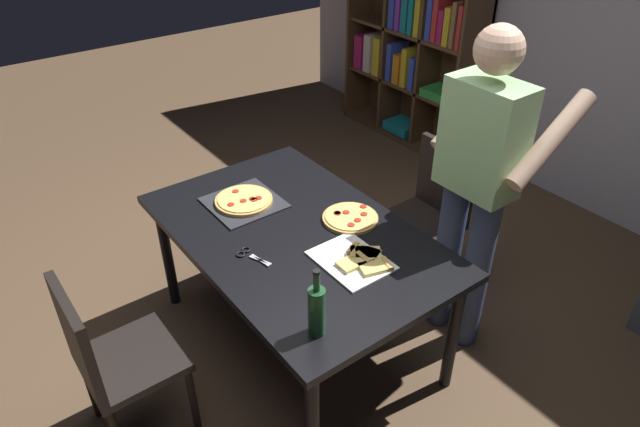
{
  "coord_description": "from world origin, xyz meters",
  "views": [
    {
      "loc": [
        1.92,
        -1.29,
        2.39
      ],
      "look_at": [
        0.0,
        0.15,
        0.8
      ],
      "focal_mm": 31.88,
      "sensor_mm": 36.0,
      "label": 1
    }
  ],
  "objects_px": {
    "chair_far_side": "(431,207)",
    "person_serving_pizza": "(478,179)",
    "dining_table": "(296,243)",
    "chair_near_camera": "(110,356)",
    "pepperoni_pizza_on_tray": "(244,201)",
    "kitchen_scissors": "(249,255)",
    "bookshelf": "(418,27)",
    "second_pizza_plain": "(350,218)",
    "wine_bottle": "(317,310)"
  },
  "relations": [
    {
      "from": "chair_far_side",
      "to": "person_serving_pizza",
      "type": "distance_m",
      "value": 0.7
    },
    {
      "from": "chair_near_camera",
      "to": "bookshelf",
      "type": "xyz_separation_m",
      "value": [
        -1.56,
        3.37,
        0.51
      ]
    },
    {
      "from": "wine_bottle",
      "to": "person_serving_pizza",
      "type": "bearing_deg",
      "value": 98.06
    },
    {
      "from": "person_serving_pizza",
      "to": "wine_bottle",
      "type": "xyz_separation_m",
      "value": [
        0.16,
        -1.1,
        -0.13
      ]
    },
    {
      "from": "pepperoni_pizza_on_tray",
      "to": "wine_bottle",
      "type": "xyz_separation_m",
      "value": [
        1.0,
        -0.25,
        0.1
      ]
    },
    {
      "from": "kitchen_scissors",
      "to": "chair_far_side",
      "type": "bearing_deg",
      "value": 91.24
    },
    {
      "from": "chair_far_side",
      "to": "wine_bottle",
      "type": "bearing_deg",
      "value": -65.02
    },
    {
      "from": "chair_near_camera",
      "to": "second_pizza_plain",
      "type": "relative_size",
      "value": 3.13
    },
    {
      "from": "dining_table",
      "to": "chair_near_camera",
      "type": "bearing_deg",
      "value": -90.0
    },
    {
      "from": "chair_far_side",
      "to": "chair_near_camera",
      "type": "bearing_deg",
      "value": -90.0
    },
    {
      "from": "dining_table",
      "to": "pepperoni_pizza_on_tray",
      "type": "xyz_separation_m",
      "value": [
        -0.38,
        -0.07,
        0.09
      ]
    },
    {
      "from": "kitchen_scissors",
      "to": "bookshelf",
      "type": "bearing_deg",
      "value": 120.7
    },
    {
      "from": "kitchen_scissors",
      "to": "second_pizza_plain",
      "type": "distance_m",
      "value": 0.57
    },
    {
      "from": "bookshelf",
      "to": "second_pizza_plain",
      "type": "relative_size",
      "value": 6.77
    },
    {
      "from": "pepperoni_pizza_on_tray",
      "to": "dining_table",
      "type": "bearing_deg",
      "value": 10.84
    },
    {
      "from": "chair_far_side",
      "to": "kitchen_scissors",
      "type": "distance_m",
      "value": 1.31
    },
    {
      "from": "dining_table",
      "to": "wine_bottle",
      "type": "distance_m",
      "value": 0.72
    },
    {
      "from": "person_serving_pizza",
      "to": "second_pizza_plain",
      "type": "height_order",
      "value": "person_serving_pizza"
    },
    {
      "from": "chair_far_side",
      "to": "kitchen_scissors",
      "type": "xyz_separation_m",
      "value": [
        0.03,
        -1.28,
        0.24
      ]
    },
    {
      "from": "pepperoni_pizza_on_tray",
      "to": "kitchen_scissors",
      "type": "bearing_deg",
      "value": -27.52
    },
    {
      "from": "chair_far_side",
      "to": "person_serving_pizza",
      "type": "relative_size",
      "value": 0.51
    },
    {
      "from": "wine_bottle",
      "to": "bookshelf",
      "type": "bearing_deg",
      "value": 128.74
    },
    {
      "from": "kitchen_scissors",
      "to": "person_serving_pizza",
      "type": "bearing_deg",
      "value": 67.85
    },
    {
      "from": "pepperoni_pizza_on_tray",
      "to": "wine_bottle",
      "type": "relative_size",
      "value": 1.17
    },
    {
      "from": "chair_far_side",
      "to": "wine_bottle",
      "type": "height_order",
      "value": "wine_bottle"
    },
    {
      "from": "wine_bottle",
      "to": "second_pizza_plain",
      "type": "bearing_deg",
      "value": 131.18
    },
    {
      "from": "person_serving_pizza",
      "to": "pepperoni_pizza_on_tray",
      "type": "bearing_deg",
      "value": -134.86
    },
    {
      "from": "pepperoni_pizza_on_tray",
      "to": "second_pizza_plain",
      "type": "xyz_separation_m",
      "value": [
        0.46,
        0.36,
        -0.0
      ]
    },
    {
      "from": "chair_near_camera",
      "to": "person_serving_pizza",
      "type": "relative_size",
      "value": 0.51
    },
    {
      "from": "dining_table",
      "to": "wine_bottle",
      "type": "relative_size",
      "value": 5.05
    },
    {
      "from": "dining_table",
      "to": "chair_far_side",
      "type": "height_order",
      "value": "chair_far_side"
    },
    {
      "from": "bookshelf",
      "to": "second_pizza_plain",
      "type": "distance_m",
      "value": 2.67
    },
    {
      "from": "chair_near_camera",
      "to": "second_pizza_plain",
      "type": "distance_m",
      "value": 1.31
    },
    {
      "from": "chair_near_camera",
      "to": "second_pizza_plain",
      "type": "bearing_deg",
      "value": 86.43
    },
    {
      "from": "chair_near_camera",
      "to": "chair_far_side",
      "type": "bearing_deg",
      "value": 90.0
    },
    {
      "from": "wine_bottle",
      "to": "kitchen_scissors",
      "type": "xyz_separation_m",
      "value": [
        -0.59,
        0.04,
        -0.11
      ]
    },
    {
      "from": "chair_far_side",
      "to": "person_serving_pizza",
      "type": "bearing_deg",
      "value": -25.59
    },
    {
      "from": "chair_near_camera",
      "to": "kitchen_scissors",
      "type": "xyz_separation_m",
      "value": [
        0.03,
        0.71,
        0.24
      ]
    },
    {
      "from": "chair_far_side",
      "to": "second_pizza_plain",
      "type": "height_order",
      "value": "chair_far_side"
    },
    {
      "from": "dining_table",
      "to": "chair_far_side",
      "type": "distance_m",
      "value": 1.01
    },
    {
      "from": "chair_far_side",
      "to": "dining_table",
      "type": "bearing_deg",
      "value": -90.0
    },
    {
      "from": "dining_table",
      "to": "second_pizza_plain",
      "type": "distance_m",
      "value": 0.31
    },
    {
      "from": "chair_near_camera",
      "to": "dining_table",
      "type": "bearing_deg",
      "value": 90.0
    },
    {
      "from": "dining_table",
      "to": "pepperoni_pizza_on_tray",
      "type": "distance_m",
      "value": 0.4
    },
    {
      "from": "pepperoni_pizza_on_tray",
      "to": "chair_far_side",
      "type": "bearing_deg",
      "value": 70.24
    },
    {
      "from": "pepperoni_pizza_on_tray",
      "to": "kitchen_scissors",
      "type": "height_order",
      "value": "pepperoni_pizza_on_tray"
    },
    {
      "from": "bookshelf",
      "to": "wine_bottle",
      "type": "relative_size",
      "value": 6.17
    },
    {
      "from": "chair_far_side",
      "to": "kitchen_scissors",
      "type": "relative_size",
      "value": 4.53
    },
    {
      "from": "bookshelf",
      "to": "second_pizza_plain",
      "type": "xyz_separation_m",
      "value": [
        1.64,
        -2.09,
        -0.26
      ]
    },
    {
      "from": "dining_table",
      "to": "bookshelf",
      "type": "distance_m",
      "value": 2.86
    }
  ]
}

